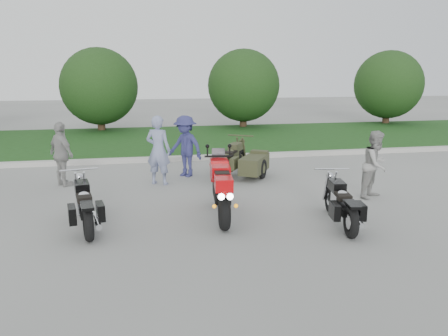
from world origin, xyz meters
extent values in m
plane|color=#A0A09B|center=(0.00, 0.00, 0.00)|extent=(80.00, 80.00, 0.00)
cube|color=#B9B6AE|center=(0.00, 6.00, 0.07)|extent=(60.00, 0.30, 0.15)
cube|color=#255D20|center=(0.00, 10.15, 0.07)|extent=(60.00, 8.00, 0.14)
cylinder|color=#3F2B1C|center=(-3.00, 13.50, 0.60)|extent=(0.36, 0.36, 1.20)
sphere|color=#1A3312|center=(-3.00, 13.50, 2.20)|extent=(3.60, 3.60, 3.60)
cylinder|color=#3F2B1C|center=(4.00, 13.50, 0.60)|extent=(0.36, 0.36, 1.20)
sphere|color=#1A3312|center=(4.00, 13.50, 2.20)|extent=(3.60, 3.60, 3.60)
cylinder|color=#3F2B1C|center=(12.00, 13.50, 0.60)|extent=(0.36, 0.36, 1.20)
sphere|color=#1A3312|center=(12.00, 13.50, 2.20)|extent=(3.60, 3.60, 3.60)
torus|color=black|center=(0.20, -0.64, 0.34)|extent=(0.28, 0.69, 0.67)
torus|color=black|center=(0.39, 0.92, 0.32)|extent=(0.20, 0.66, 0.65)
cube|color=black|center=(0.29, 0.09, 0.60)|extent=(0.41, 1.00, 0.38)
cube|color=red|center=(0.32, 0.33, 0.89)|extent=(0.43, 0.63, 0.28)
cube|color=red|center=(0.23, -0.40, 0.84)|extent=(0.39, 0.63, 0.24)
cube|color=black|center=(0.27, -0.05, 0.93)|extent=(0.32, 0.41, 0.11)
cube|color=red|center=(0.36, 0.73, 0.84)|extent=(0.42, 0.47, 0.43)
cylinder|color=silver|center=(0.12, -0.69, 0.67)|extent=(0.18, 0.51, 0.24)
cylinder|color=silver|center=(0.27, -0.71, 0.67)|extent=(0.18, 0.51, 0.24)
torus|color=black|center=(-2.19, -0.72, 0.31)|extent=(0.27, 0.64, 0.62)
torus|color=black|center=(-2.48, 0.77, 0.29)|extent=(0.22, 0.60, 0.59)
cube|color=black|center=(-2.34, 0.03, 0.39)|extent=(0.40, 1.12, 0.13)
cube|color=silver|center=(-2.34, 0.03, 0.46)|extent=(0.35, 0.46, 0.32)
cube|color=black|center=(-2.39, 0.30, 0.72)|extent=(0.35, 0.54, 0.20)
cube|color=black|center=(-2.31, -0.11, 0.62)|extent=(0.34, 0.50, 0.11)
cube|color=black|center=(-2.19, -0.72, 0.64)|extent=(0.29, 0.53, 0.06)
cylinder|color=silver|center=(-2.11, -0.26, 0.26)|extent=(0.28, 1.01, 0.09)
torus|color=black|center=(2.30, -1.45, 0.30)|extent=(0.26, 0.62, 0.60)
torus|color=black|center=(2.57, -0.02, 0.28)|extent=(0.21, 0.58, 0.57)
cube|color=black|center=(2.43, -0.74, 0.37)|extent=(0.38, 1.08, 0.12)
cube|color=silver|center=(2.43, -0.74, 0.44)|extent=(0.33, 0.44, 0.31)
cube|color=black|center=(2.48, -0.47, 0.69)|extent=(0.33, 0.52, 0.19)
cube|color=black|center=(2.41, -0.87, 0.60)|extent=(0.32, 0.48, 0.11)
cube|color=black|center=(2.30, -1.45, 0.62)|extent=(0.28, 0.51, 0.05)
cylinder|color=silver|center=(2.54, -1.07, 0.25)|extent=(0.26, 0.97, 0.09)
torus|color=black|center=(0.85, 2.95, 0.33)|extent=(0.49, 0.66, 0.66)
torus|color=black|center=(1.69, 4.33, 0.31)|extent=(0.42, 0.60, 0.63)
cube|color=black|center=(1.27, 3.64, 0.41)|extent=(0.79, 1.12, 0.14)
cube|color=#383A22|center=(1.27, 3.64, 0.49)|extent=(0.48, 0.53, 0.34)
cube|color=#383A22|center=(1.42, 3.89, 0.76)|extent=(0.51, 0.60, 0.22)
cube|color=black|center=(1.20, 3.52, 0.66)|extent=(0.49, 0.56, 0.12)
cube|color=#383A22|center=(0.85, 2.95, 0.68)|extent=(0.46, 0.57, 0.06)
cylinder|color=#383A22|center=(1.24, 3.26, 0.27)|extent=(0.64, 0.97, 0.10)
cube|color=#383A22|center=(1.81, 3.20, 0.39)|extent=(1.12, 1.37, 0.44)
torus|color=black|center=(2.02, 3.08, 0.27)|extent=(0.38, 0.53, 0.55)
imported|color=#828BB1|center=(-0.80, 3.04, 0.90)|extent=(0.78, 0.68, 1.79)
imported|color=#9C9B97|center=(4.06, 0.83, 0.78)|extent=(0.96, 0.92, 1.56)
imported|color=navy|center=(-0.02, 3.79, 0.85)|extent=(1.22, 1.22, 1.70)
imported|color=#9C9A96|center=(-3.21, 3.34, 0.82)|extent=(0.92, 1.00, 1.65)
camera|label=1|loc=(-1.29, -8.12, 2.86)|focal=35.00mm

